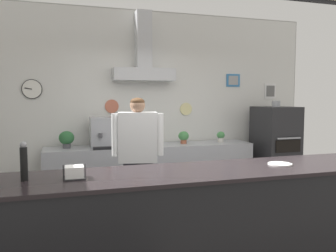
# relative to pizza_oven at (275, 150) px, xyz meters

# --- Properties ---
(back_wall_assembly) EXTENTS (5.73, 2.97, 3.08)m
(back_wall_assembly) POSITION_rel_pizza_oven_xyz_m (-2.10, 0.45, 0.88)
(back_wall_assembly) COLOR #9E9E99
(back_wall_assembly) RESTS_ON ground_plane
(service_counter) EXTENTS (4.19, 0.74, 1.06)m
(service_counter) POSITION_rel_pizza_oven_xyz_m (-2.09, -2.48, -0.22)
(service_counter) COLOR black
(service_counter) RESTS_ON ground_plane
(back_prep_counter) EXTENTS (3.30, 0.59, 0.90)m
(back_prep_counter) POSITION_rel_pizza_oven_xyz_m (-2.13, 0.20, -0.31)
(back_prep_counter) COLOR #A3A5AD
(back_prep_counter) RESTS_ON ground_plane
(pizza_oven) EXTENTS (0.61, 0.74, 1.60)m
(pizza_oven) POSITION_rel_pizza_oven_xyz_m (0.00, 0.00, 0.00)
(pizza_oven) COLOR #232326
(pizza_oven) RESTS_ON ground_plane
(shop_worker) EXTENTS (0.61, 0.31, 1.65)m
(shop_worker) POSITION_rel_pizza_oven_xyz_m (-2.63, -1.05, 0.13)
(shop_worker) COLOR #232328
(shop_worker) RESTS_ON ground_plane
(espresso_machine) EXTENTS (0.44, 0.46, 0.46)m
(espresso_machine) POSITION_rel_pizza_oven_xyz_m (-2.87, 0.18, 0.37)
(espresso_machine) COLOR #A3A5AD
(espresso_machine) RESTS_ON back_prep_counter
(potted_sage) EXTENTS (0.13, 0.13, 0.18)m
(potted_sage) POSITION_rel_pizza_oven_xyz_m (-0.94, 0.19, 0.25)
(potted_sage) COLOR beige
(potted_sage) RESTS_ON back_prep_counter
(potted_thyme) EXTENTS (0.17, 0.17, 0.20)m
(potted_thyme) POSITION_rel_pizza_oven_xyz_m (-1.59, 0.23, 0.26)
(potted_thyme) COLOR #9E563D
(potted_thyme) RESTS_ON back_prep_counter
(potted_rosemary) EXTENTS (0.22, 0.22, 0.26)m
(potted_rosemary) POSITION_rel_pizza_oven_xyz_m (-3.44, 0.24, 0.29)
(potted_rosemary) COLOR #4C4C51
(potted_rosemary) RESTS_ON back_prep_counter
(potted_basil) EXTENTS (0.20, 0.20, 0.25)m
(potted_basil) POSITION_rel_pizza_oven_xyz_m (-2.34, 0.19, 0.29)
(potted_basil) COLOR #9E563D
(potted_basil) RESTS_ON back_prep_counter
(pepper_grinder) EXTENTS (0.05, 0.05, 0.28)m
(pepper_grinder) POSITION_rel_pizza_oven_xyz_m (-3.75, -2.45, 0.45)
(pepper_grinder) COLOR black
(pepper_grinder) RESTS_ON service_counter
(condiment_plate) EXTENTS (0.21, 0.21, 0.01)m
(condiment_plate) POSITION_rel_pizza_oven_xyz_m (-1.66, -2.48, 0.32)
(condiment_plate) COLOR white
(condiment_plate) RESTS_ON service_counter
(napkin_holder) EXTENTS (0.16, 0.15, 0.10)m
(napkin_holder) POSITION_rel_pizza_oven_xyz_m (-3.41, -2.48, 0.35)
(napkin_holder) COLOR #262628
(napkin_holder) RESTS_ON service_counter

